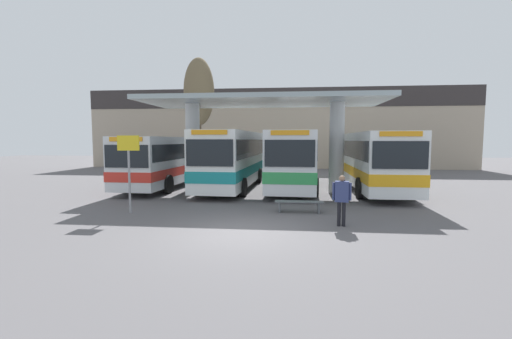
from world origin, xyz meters
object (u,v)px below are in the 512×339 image
Objects in this scene: transit_bus_left_bay at (170,158)px; transit_bus_center_bay at (233,157)px; waiting_bench_near_pillar at (299,204)px; poplar_tree_behind_left at (199,92)px; transit_bus_far_right_bay at (371,158)px; info_sign_platform at (129,158)px; pedestrian_waiting at (342,195)px; transit_bus_right_bay at (294,157)px; parked_car_street at (365,160)px.

transit_bus_center_bay is (4.25, -0.89, 0.15)m from transit_bus_left_bay.
poplar_tree_behind_left reaches higher than waiting_bench_near_pillar.
transit_bus_far_right_bay reaches higher than waiting_bench_near_pillar.
transit_bus_far_right_bay is at bearing -29.17° from poplar_tree_behind_left.
transit_bus_left_bay reaches higher than waiting_bench_near_pillar.
transit_bus_center_bay is at bearing 3.15° from transit_bus_far_right_bay.
waiting_bench_near_pillar is 7.06m from info_sign_platform.
info_sign_platform is at bearing 178.76° from pedestrian_waiting.
transit_bus_center_bay is 7.89m from waiting_bench_near_pillar.
transit_bus_far_right_bay reaches higher than info_sign_platform.
transit_bus_far_right_bay is 14.84m from poplar_tree_behind_left.
transit_bus_far_right_bay is 13.59m from info_sign_platform.
transit_bus_left_bay is 5.75× the size of waiting_bench_near_pillar.
transit_bus_center_bay reaches higher than waiting_bench_near_pillar.
transit_bus_left_bay is at bearing -0.63° from transit_bus_right_bay.
transit_bus_center_bay is at bearing 119.87° from waiting_bench_near_pillar.
transit_bus_right_bay is at bearing -0.34° from transit_bus_far_right_bay.
transit_bus_far_right_bay is at bearing 179.26° from transit_bus_left_bay.
transit_bus_center_bay is 8.00m from info_sign_platform.
transit_bus_far_right_bay is 12.21m from parked_car_street.
transit_bus_left_bay is at bearing -137.99° from parked_car_street.
pedestrian_waiting is at bearing -9.35° from info_sign_platform.
transit_bus_far_right_bay is 6.62× the size of pedestrian_waiting.
info_sign_platform is (-6.62, -7.86, 0.32)m from transit_bus_right_bay.
pedestrian_waiting is 0.40× the size of parked_car_street.
poplar_tree_behind_left reaches higher than info_sign_platform.
waiting_bench_near_pillar is 1.13× the size of pedestrian_waiting.
info_sign_platform is at bearing -119.95° from parked_car_street.
waiting_bench_near_pillar is (-4.36, -7.05, -1.51)m from transit_bus_far_right_bay.
transit_bus_center_bay is 10.26m from pedestrian_waiting.
poplar_tree_behind_left is at bearing -90.42° from transit_bus_left_bay.
transit_bus_far_right_bay is at bearing -175.21° from transit_bus_center_bay.
transit_bus_left_bay is 1.04× the size of transit_bus_right_bay.
poplar_tree_behind_left is at bearing 94.26° from info_sign_platform.
info_sign_platform is at bearing 70.96° from transit_bus_center_bay.
transit_bus_left_bay is at bearing 99.07° from info_sign_platform.
transit_bus_center_bay is 8.22m from transit_bus_far_right_bay.
transit_bus_far_right_bay is at bearing 80.04° from pedestrian_waiting.
transit_bus_right_bay reaches higher than transit_bus_far_right_bay.
parked_car_street is at bearing -140.23° from transit_bus_left_bay.
transit_bus_right_bay is at bearing -170.99° from transit_bus_center_bay.
parked_car_street is at bearing -99.52° from transit_bus_far_right_bay.
transit_bus_right_bay is 5.55× the size of waiting_bench_near_pillar.
parked_car_street is at bearing 84.39° from pedestrian_waiting.
parked_car_street is (6.69, 11.90, -0.85)m from transit_bus_right_bay.
transit_bus_far_right_bay is 1.20× the size of poplar_tree_behind_left.
transit_bus_left_bay is 11.20m from waiting_bench_near_pillar.
waiting_bench_near_pillar is 0.45× the size of parked_car_street.
info_sign_platform reaches higher than parked_car_street.
info_sign_platform reaches higher than waiting_bench_near_pillar.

